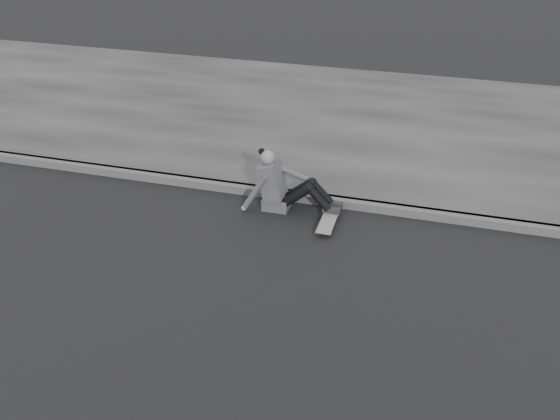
# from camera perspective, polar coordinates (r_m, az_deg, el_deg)

# --- Properties ---
(ground) EXTENTS (80.00, 80.00, 0.00)m
(ground) POSITION_cam_1_polar(r_m,az_deg,el_deg) (6.95, -3.77, -9.05)
(ground) COLOR black
(ground) RESTS_ON ground
(curb) EXTENTS (24.00, 0.16, 0.12)m
(curb) POSITION_cam_1_polar(r_m,az_deg,el_deg) (8.98, 1.60, 1.26)
(curb) COLOR #515151
(curb) RESTS_ON ground
(sidewalk) EXTENTS (24.00, 6.00, 0.12)m
(sidewalk) POSITION_cam_1_polar(r_m,az_deg,el_deg) (11.65, 5.33, 8.13)
(sidewalk) COLOR #373737
(sidewalk) RESTS_ON ground
(skateboard) EXTENTS (0.20, 0.78, 0.09)m
(skateboard) POSITION_cam_1_polar(r_m,az_deg,el_deg) (8.41, 4.49, -0.87)
(skateboard) COLOR gray
(skateboard) RESTS_ON ground
(seated_woman) EXTENTS (1.38, 0.46, 0.88)m
(seated_woman) POSITION_cam_1_polar(r_m,az_deg,el_deg) (8.62, 0.12, 2.27)
(seated_woman) COLOR #49494B
(seated_woman) RESTS_ON ground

